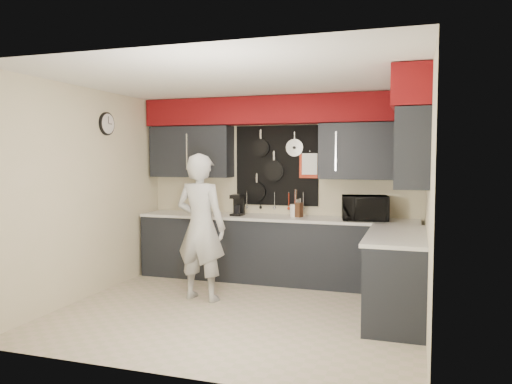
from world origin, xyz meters
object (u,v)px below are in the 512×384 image
(microwave, at_px, (365,208))
(knife_block, at_px, (299,210))
(utensil_crock, at_px, (295,210))
(person, at_px, (201,227))
(coffee_maker, at_px, (238,205))

(microwave, relative_size, knife_block, 2.94)
(utensil_crock, distance_m, person, 1.49)
(microwave, height_order, coffee_maker, microwave)
(microwave, xyz_separation_m, person, (-1.85, -1.09, -0.19))
(microwave, xyz_separation_m, coffee_maker, (-1.77, 0.02, -0.01))
(utensil_crock, bearing_deg, microwave, -5.70)
(knife_block, bearing_deg, person, -110.86)
(coffee_maker, bearing_deg, person, -93.39)
(knife_block, bearing_deg, microwave, 14.57)
(knife_block, xyz_separation_m, person, (-0.95, -1.16, -0.12))
(microwave, xyz_separation_m, utensil_crock, (-0.96, 0.10, -0.08))
(knife_block, bearing_deg, coffee_maker, -158.36)
(utensil_crock, bearing_deg, person, -126.69)
(coffee_maker, xyz_separation_m, person, (-0.08, -1.11, -0.18))
(microwave, distance_m, utensil_crock, 0.97)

